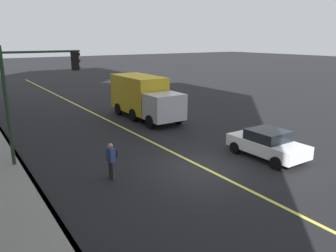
# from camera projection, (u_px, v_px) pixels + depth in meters

# --- Properties ---
(ground) EXTENTS (200.00, 200.00, 0.00)m
(ground) POSITION_uv_depth(u_px,v_px,m) (203.00, 167.00, 15.04)
(ground) COLOR black
(sidewalk_slab) EXTENTS (80.00, 2.81, 0.15)m
(sidewalk_slab) POSITION_uv_depth(u_px,v_px,m) (7.00, 218.00, 10.63)
(sidewalk_slab) COLOR gray
(sidewalk_slab) RESTS_ON ground
(curb_edge) EXTENTS (80.00, 0.16, 0.15)m
(curb_edge) POSITION_uv_depth(u_px,v_px,m) (49.00, 207.00, 11.34)
(curb_edge) COLOR slate
(curb_edge) RESTS_ON ground
(lane_stripe_center) EXTENTS (80.00, 0.16, 0.01)m
(lane_stripe_center) POSITION_uv_depth(u_px,v_px,m) (203.00, 167.00, 15.04)
(lane_stripe_center) COLOR #D8CC4C
(lane_stripe_center) RESTS_ON ground
(car_white) EXTENTS (3.92, 1.97, 1.41)m
(car_white) POSITION_uv_depth(u_px,v_px,m) (267.00, 143.00, 16.14)
(car_white) COLOR silver
(car_white) RESTS_ON ground
(truck_yellow) EXTENTS (7.00, 2.53, 3.06)m
(truck_yellow) POSITION_uv_depth(u_px,v_px,m) (144.00, 96.00, 24.00)
(truck_yellow) COLOR silver
(truck_yellow) RESTS_ON ground
(pedestrian_with_backpack) EXTENTS (0.40, 0.40, 1.58)m
(pedestrian_with_backpack) POSITION_uv_depth(u_px,v_px,m) (111.00, 159.00, 13.57)
(pedestrian_with_backpack) COLOR #383838
(pedestrian_with_backpack) RESTS_ON ground
(traffic_light_mast) EXTENTS (0.28, 3.52, 5.46)m
(traffic_light_mast) POSITION_uv_depth(u_px,v_px,m) (37.00, 84.00, 14.81)
(traffic_light_mast) COLOR #1E3823
(traffic_light_mast) RESTS_ON ground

